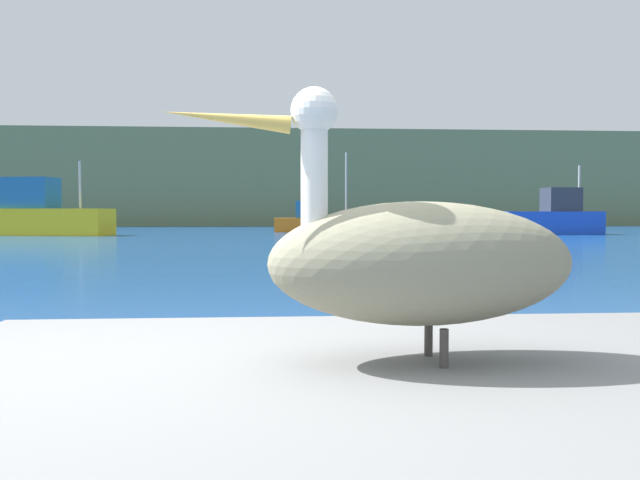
{
  "coord_description": "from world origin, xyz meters",
  "views": [
    {
      "loc": [
        0.61,
        -2.44,
        1.25
      ],
      "look_at": [
        1.7,
        12.34,
        0.65
      ],
      "focal_mm": 37.83,
      "sensor_mm": 36.0,
      "label": 1
    }
  ],
  "objects_px": {
    "fishing_boat_blue": "(552,218)",
    "fishing_boat_orange": "(318,221)",
    "fishing_boat_yellow": "(38,214)",
    "pelican": "(417,259)",
    "mooring_buoy": "(499,250)"
  },
  "relations": [
    {
      "from": "mooring_buoy",
      "to": "fishing_boat_blue",
      "type": "bearing_deg",
      "value": 63.94
    },
    {
      "from": "fishing_boat_orange",
      "to": "mooring_buoy",
      "type": "distance_m",
      "value": 28.26
    },
    {
      "from": "fishing_boat_yellow",
      "to": "mooring_buoy",
      "type": "xyz_separation_m",
      "value": [
        18.18,
        -22.7,
        -0.77
      ]
    },
    {
      "from": "fishing_boat_orange",
      "to": "mooring_buoy",
      "type": "bearing_deg",
      "value": -83.13
    },
    {
      "from": "fishing_boat_orange",
      "to": "fishing_boat_yellow",
      "type": "bearing_deg",
      "value": -158.84
    },
    {
      "from": "fishing_boat_yellow",
      "to": "mooring_buoy",
      "type": "relative_size",
      "value": 10.66
    },
    {
      "from": "fishing_boat_blue",
      "to": "fishing_boat_orange",
      "type": "distance_m",
      "value": 14.45
    },
    {
      "from": "pelican",
      "to": "mooring_buoy",
      "type": "distance_m",
      "value": 14.15
    },
    {
      "from": "fishing_boat_yellow",
      "to": "fishing_boat_blue",
      "type": "bearing_deg",
      "value": 11.53
    },
    {
      "from": "fishing_boat_blue",
      "to": "fishing_boat_orange",
      "type": "bearing_deg",
      "value": 150.97
    },
    {
      "from": "fishing_boat_yellow",
      "to": "mooring_buoy",
      "type": "distance_m",
      "value": 29.1
    },
    {
      "from": "fishing_boat_orange",
      "to": "mooring_buoy",
      "type": "relative_size",
      "value": 7.76
    },
    {
      "from": "fishing_boat_blue",
      "to": "mooring_buoy",
      "type": "height_order",
      "value": "fishing_boat_blue"
    },
    {
      "from": "fishing_boat_blue",
      "to": "fishing_boat_orange",
      "type": "xyz_separation_m",
      "value": [
        -13.04,
        6.23,
        -0.25
      ]
    },
    {
      "from": "fishing_boat_orange",
      "to": "mooring_buoy",
      "type": "height_order",
      "value": "fishing_boat_orange"
    }
  ]
}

